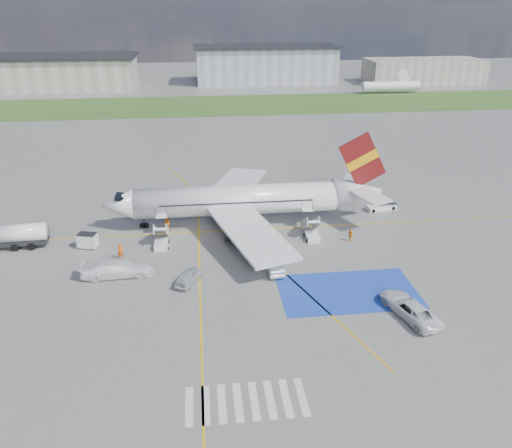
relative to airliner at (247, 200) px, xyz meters
The scene contains 23 objects.
ground 14.48m from the airliner, 96.14° to the right, with size 400.00×400.00×0.00m, color #60605E.
grass_strip 81.08m from the airliner, 91.06° to the left, with size 400.00×30.00×0.01m, color #2D4C1E.
taxiway_line_main 4.21m from the airliner, 126.97° to the right, with size 120.00×0.20×0.01m, color gold.
taxiway_line_cross 25.10m from the airliner, 105.17° to the right, with size 0.20×60.00×0.01m, color gold.
taxiway_line_diag 4.21m from the airliner, 126.97° to the right, with size 0.20×60.00×0.01m, color gold.
staging_box 20.19m from the airliner, 64.74° to the right, with size 14.00×8.00×0.01m, color #1B3CA6.
crosswalk 32.35m from the airliner, 95.90° to the right, with size 9.00×4.00×0.01m.
terminal_west 129.04m from the airliner, 115.97° to the left, with size 60.00×22.00×10.00m, color gray.
terminal_centre 122.43m from the airliner, 81.31° to the left, with size 48.00×18.00×12.00m, color gray.
terminal_east 135.64m from the airliner, 57.19° to the left, with size 40.00×16.00×8.00m, color gray.
airliner is the anchor object (origin of this frame).
airstairs_fwd 12.52m from the airliner, 154.30° to the right, with size 1.90×5.20×3.60m.
airstairs_aft 9.59m from the airliner, 35.25° to the right, with size 1.90×5.20×3.60m.
fuel_tanker 29.12m from the airliner, behind, with size 8.68×2.87×2.92m.
gpu_cart 20.43m from the airliner, 166.15° to the right, with size 2.50×1.93×1.85m.
belt_loader 19.65m from the airliner, ahead, with size 4.73×2.42×1.37m.
car_silver_a 16.49m from the airliner, 118.00° to the right, with size 1.68×4.18×1.42m, color #AAADB1.
car_silver_b 13.29m from the airliner, 83.19° to the right, with size 1.60×4.59×1.51m, color #ADB0B5.
van_white_a 26.30m from the airliner, 60.16° to the right, with size 2.52×5.47×2.05m, color silver.
van_white_b 19.59m from the airliner, 141.53° to the right, with size 2.36×5.79×2.27m, color white.
crew_fwd 17.60m from the airliner, 152.05° to the right, with size 0.69×0.45×1.88m, color #FF5E0D.
crew_nose 10.82m from the airliner, behind, with size 0.92×0.72×1.90m, color orange.
crew_aft 14.01m from the airliner, 29.10° to the right, with size 0.98×0.41×1.67m, color orange.
Camera 1 is at (-4.31, -46.14, 27.28)m, focal length 35.00 mm.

